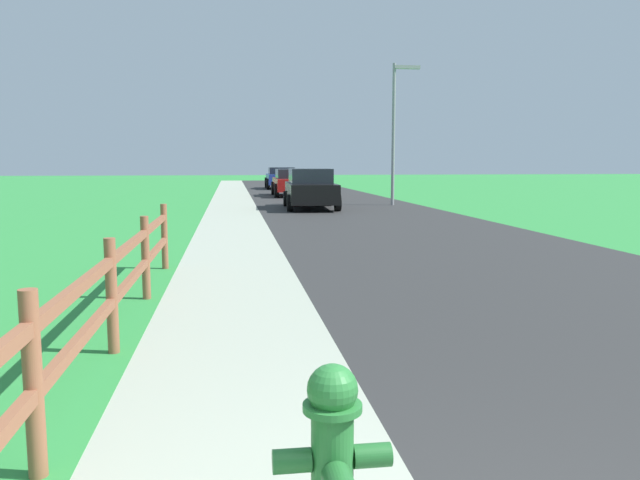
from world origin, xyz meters
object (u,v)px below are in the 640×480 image
object	(u,v)px
parked_car_red	(291,182)
fire_hydrant	(333,452)
parked_suv_black	(310,188)
parked_car_blue	(281,178)
street_lamp	(396,121)

from	to	relation	value
parked_car_red	fire_hydrant	bearing A→B (deg)	-95.17
fire_hydrant	parked_suv_black	bearing A→B (deg)	83.00
parked_suv_black	parked_car_blue	xyz separation A→B (m)	(0.31, 18.31, -0.03)
fire_hydrant	street_lamp	bearing A→B (deg)	74.24
parked_car_blue	street_lamp	distance (m)	17.47
street_lamp	fire_hydrant	bearing A→B (deg)	-105.76
fire_hydrant	street_lamp	distance (m)	24.17
parked_suv_black	street_lamp	bearing A→B (deg)	20.41
parked_car_blue	street_lamp	xyz separation A→B (m)	(3.54, -16.87, 2.80)
street_lamp	parked_suv_black	bearing A→B (deg)	-159.59
fire_hydrant	parked_suv_black	size ratio (longest dim) A/B	0.19
parked_car_blue	parked_suv_black	bearing A→B (deg)	-90.96
parked_car_blue	fire_hydrant	bearing A→B (deg)	-94.25
parked_car_red	parked_car_blue	distance (m)	9.16
parked_suv_black	parked_car_red	size ratio (longest dim) A/B	0.97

